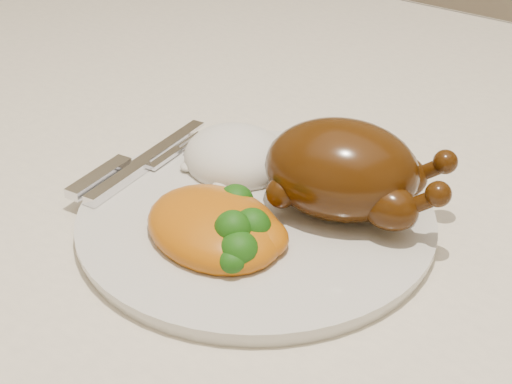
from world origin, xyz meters
The scene contains 7 objects.
dining_table centered at (0.00, 0.00, 0.67)m, with size 1.60×0.90×0.76m.
tablecloth centered at (0.00, 0.00, 0.74)m, with size 1.73×1.03×0.18m.
dinner_plate centered at (-0.05, -0.15, 0.77)m, with size 0.30×0.30×0.01m, color silver.
roast_chicken centered at (0.01, -0.10, 0.82)m, with size 0.17×0.14×0.08m.
rice_mound centered at (-0.11, -0.10, 0.79)m, with size 0.12×0.11×0.06m.
mac_and_cheese centered at (-0.04, -0.20, 0.79)m, with size 0.14×0.12×0.05m.
cutlery centered at (-0.18, -0.17, 0.79)m, with size 0.05×0.18×0.01m.
Camera 1 is at (0.27, -0.55, 1.12)m, focal length 50.00 mm.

